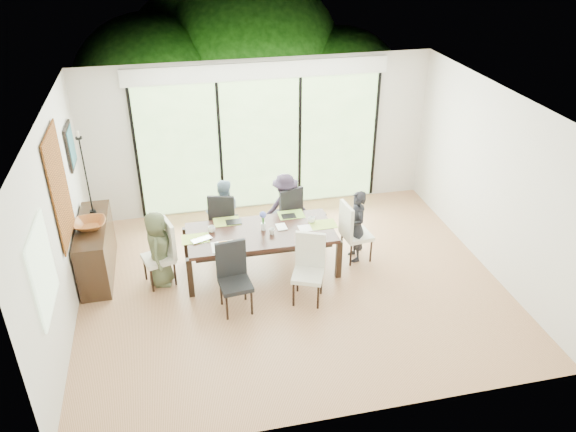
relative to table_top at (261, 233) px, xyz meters
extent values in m
cube|color=#925C3A|center=(0.37, -0.45, -0.65)|extent=(6.00, 5.00, 0.01)
cube|color=white|center=(0.37, -0.45, 2.06)|extent=(6.00, 5.00, 0.01)
cube|color=beige|center=(0.37, 2.06, 0.71)|extent=(6.00, 0.02, 2.70)
cube|color=beige|center=(0.37, -2.96, 0.71)|extent=(6.00, 0.02, 2.70)
cube|color=silver|center=(-2.64, -0.45, 0.71)|extent=(0.02, 5.00, 2.70)
cube|color=silver|center=(3.38, -0.45, 0.71)|extent=(0.02, 5.00, 2.70)
cube|color=#598C3F|center=(0.37, 2.02, 0.56)|extent=(4.20, 0.02, 2.30)
cube|color=white|center=(0.37, 2.01, 1.86)|extent=(4.40, 0.06, 0.28)
cube|color=black|center=(-1.73, 2.01, 0.56)|extent=(0.05, 0.04, 2.30)
cube|color=black|center=(-0.33, 2.01, 0.56)|extent=(0.05, 0.04, 2.30)
cube|color=black|center=(1.07, 2.01, 0.56)|extent=(0.05, 0.04, 2.30)
cube|color=black|center=(2.47, 2.01, 0.56)|extent=(0.05, 0.04, 2.30)
cube|color=#8CAD7F|center=(-2.60, -1.65, 0.86)|extent=(0.02, 0.90, 1.00)
cube|color=brown|center=(0.37, 2.95, -0.69)|extent=(6.00, 1.80, 0.10)
cube|color=brown|center=(0.37, 3.75, -0.09)|extent=(6.00, 0.08, 0.06)
sphere|color=#14380F|center=(-1.43, 4.75, 0.80)|extent=(3.20, 3.20, 3.20)
sphere|color=#14380F|center=(0.77, 5.35, 1.16)|extent=(4.00, 4.00, 4.00)
sphere|color=#14380F|center=(2.57, 4.55, 0.62)|extent=(2.80, 2.80, 2.80)
sphere|color=#14380F|center=(-0.23, 6.05, 0.98)|extent=(3.60, 3.60, 3.60)
cube|color=black|center=(0.00, 0.00, 0.00)|extent=(2.15, 0.98, 0.05)
cube|color=black|center=(0.00, 0.00, -0.08)|extent=(1.97, 0.81, 0.09)
cube|color=black|center=(-1.08, -0.43, -0.34)|extent=(0.08, 0.08, 0.62)
cube|color=black|center=(1.08, -0.43, -0.34)|extent=(0.08, 0.08, 0.62)
cube|color=black|center=(-1.08, 0.43, -0.34)|extent=(0.08, 0.08, 0.62)
cube|color=black|center=(1.08, 0.43, -0.34)|extent=(0.08, 0.08, 0.62)
imported|color=#4B5438|center=(-1.48, 0.00, -0.07)|extent=(0.45, 0.60, 1.16)
imported|color=black|center=(1.48, 0.00, -0.07)|extent=(0.35, 0.55, 1.16)
imported|color=#7592A9|center=(-0.45, 0.83, -0.07)|extent=(0.55, 0.35, 1.16)
imported|color=#281E2E|center=(0.55, 0.83, -0.07)|extent=(0.58, 0.41, 1.16)
cube|color=#9CBD43|center=(-0.95, 0.00, 0.03)|extent=(0.39, 0.29, 0.01)
cube|color=#90AE3E|center=(0.95, 0.00, 0.03)|extent=(0.39, 0.29, 0.01)
cube|color=#8AA139|center=(-0.45, 0.40, 0.03)|extent=(0.39, 0.29, 0.01)
cube|color=#7FAF3E|center=(0.55, 0.40, 0.03)|extent=(0.39, 0.29, 0.01)
cube|color=white|center=(-0.55, -0.30, 0.03)|extent=(0.39, 0.29, 0.01)
cube|color=black|center=(-0.35, 0.35, 0.04)|extent=(0.23, 0.16, 0.01)
cube|color=black|center=(0.50, 0.35, 0.04)|extent=(0.21, 0.15, 0.01)
cube|color=white|center=(0.70, -0.05, 0.03)|extent=(0.27, 0.20, 0.00)
cube|color=white|center=(-0.55, -0.30, 0.04)|extent=(0.23, 0.23, 0.02)
cube|color=orange|center=(-0.55, -0.30, 0.06)|extent=(0.18, 0.18, 0.01)
cylinder|color=silver|center=(0.05, 0.05, 0.08)|extent=(0.07, 0.07, 0.11)
cylinder|color=#337226|center=(0.05, 0.05, 0.19)|extent=(0.04, 0.04, 0.14)
sphere|color=#5362D1|center=(0.05, 0.05, 0.28)|extent=(0.10, 0.10, 0.10)
imported|color=silver|center=(-0.85, -0.10, 0.04)|extent=(0.34, 0.28, 0.02)
imported|color=white|center=(-0.70, 0.15, 0.07)|extent=(0.13, 0.13, 0.09)
imported|color=white|center=(0.15, -0.10, 0.07)|extent=(0.13, 0.13, 0.08)
imported|color=white|center=(0.80, 0.10, 0.07)|extent=(0.16, 0.16, 0.09)
imported|color=white|center=(0.25, 0.05, 0.03)|extent=(0.16, 0.21, 0.02)
cube|color=black|center=(-2.39, 0.45, -0.22)|extent=(0.42, 1.49, 0.84)
imported|color=brown|center=(-2.39, 0.35, 0.25)|extent=(0.44, 0.44, 0.11)
cylinder|color=black|center=(-2.39, 0.80, 0.21)|extent=(0.09, 0.09, 0.04)
cylinder|color=black|center=(-2.39, 0.80, 0.80)|extent=(0.02, 0.02, 1.17)
cylinder|color=black|center=(-2.39, 0.80, 1.38)|extent=(0.09, 0.09, 0.03)
cylinder|color=silver|center=(-2.39, 0.80, 1.44)|extent=(0.03, 0.03, 0.09)
cube|color=#954715|center=(-2.60, -0.05, 1.06)|extent=(0.02, 1.00, 1.50)
cube|color=black|center=(-2.60, 1.25, 1.11)|extent=(0.03, 0.55, 0.65)
cube|color=#194752|center=(-2.58, 1.25, 1.11)|extent=(0.01, 0.45, 0.55)
camera|label=1|loc=(-1.13, -6.99, 4.23)|focal=35.00mm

